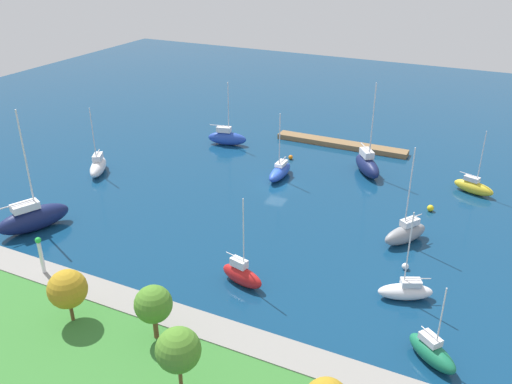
{
  "coord_description": "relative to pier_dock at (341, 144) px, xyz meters",
  "views": [
    {
      "loc": [
        -25.45,
        58.7,
        29.87
      ],
      "look_at": [
        0.0,
        6.06,
        1.5
      ],
      "focal_mm": 37.75,
      "sensor_mm": 36.0,
      "label": 1
    }
  ],
  "objects": [
    {
      "name": "park_tree_east",
      "position": [
        6.93,
        50.43,
        3.7
      ],
      "size": [
        3.2,
        3.2,
        4.66
      ],
      "color": "brown",
      "rests_on": "shoreline_park"
    },
    {
      "name": "sailboat_blue_lone_north",
      "position": [
        3.79,
        14.87,
        0.56
      ],
      "size": [
        1.89,
        5.99,
        9.05
      ],
      "rotation": [
        0.0,
        0.0,
        1.58
      ],
      "color": "#2347B2",
      "rests_on": "water"
    },
    {
      "name": "sailboat_white_by_breakwater",
      "position": [
        26.79,
        24.22,
        0.67
      ],
      "size": [
        4.38,
        6.02,
        9.33
      ],
      "rotation": [
        0.0,
        0.0,
        2.07
      ],
      "color": "white",
      "rests_on": "water"
    },
    {
      "name": "park_tree_midwest",
      "position": [
        -0.53,
        49.18,
        3.82
      ],
      "size": [
        2.97,
        2.97,
        4.69
      ],
      "color": "brown",
      "rests_on": "shoreline_park"
    },
    {
      "name": "shoreline_park",
      "position": [
        3.41,
        52.3,
        0.13
      ],
      "size": [
        51.59,
        12.27,
        1.04
      ],
      "primitive_type": "cube",
      "color": "#387A33",
      "rests_on": "ground"
    },
    {
      "name": "sailboat_gray_east_end",
      "position": [
        -14.85,
        24.35,
        0.73
      ],
      "size": [
        4.5,
        5.64,
        10.84
      ],
      "rotation": [
        0.0,
        0.0,
        0.99
      ],
      "color": "gray",
      "rests_on": "water"
    },
    {
      "name": "mooring_buoy_yellow",
      "position": [
        -16.1,
        15.9,
        0.01
      ],
      "size": [
        0.78,
        0.78,
        0.78
      ],
      "primitive_type": "sphere",
      "color": "yellow",
      "rests_on": "water"
    },
    {
      "name": "sailboat_navy_near_pier",
      "position": [
        22.68,
        39.53,
        1.11
      ],
      "size": [
        5.43,
        8.23,
        13.74
      ],
      "rotation": [
        0.0,
        0.0,
        4.3
      ],
      "color": "#141E4C",
      "rests_on": "water"
    },
    {
      "name": "sailboat_white_off_beacon",
      "position": [
        -16.95,
        34.19,
        0.44
      ],
      "size": [
        5.18,
        3.61,
        8.8
      ],
      "rotation": [
        0.0,
        0.0,
        0.43
      ],
      "color": "white",
      "rests_on": "water"
    },
    {
      "name": "water",
      "position": [
        3.41,
        16.94,
        -0.39
      ],
      "size": [
        160.0,
        160.0,
        0.0
      ],
      "primitive_type": "plane",
      "color": "navy",
      "rests_on": "ground"
    },
    {
      "name": "pier_dock",
      "position": [
        0.0,
        0.0,
        0.0
      ],
      "size": [
        20.38,
        2.2,
        0.77
      ],
      "primitive_type": "cube",
      "color": "olive",
      "rests_on": "ground"
    },
    {
      "name": "sailboat_red_lone_south",
      "position": [
        -2.7,
        38.67,
        0.68
      ],
      "size": [
        4.79,
        2.43,
        9.09
      ],
      "rotation": [
        0.0,
        0.0,
        2.9
      ],
      "color": "red",
      "rests_on": "water"
    },
    {
      "name": "harbor_beacon",
      "position": [
        14.13,
        46.42,
        2.9
      ],
      "size": [
        0.56,
        0.56,
        3.73
      ],
      "color": "silver",
      "rests_on": "breakwater"
    },
    {
      "name": "park_tree_west",
      "position": [
        -5.72,
        53.53,
        4.91
      ],
      "size": [
        3.05,
        3.05,
        5.81
      ],
      "color": "brown",
      "rests_on": "shoreline_park"
    },
    {
      "name": "sailboat_green_far_north",
      "position": [
        -20.39,
        41.29,
        0.52
      ],
      "size": [
        4.73,
        4.13,
        7.02
      ],
      "rotation": [
        0.0,
        0.0,
        2.5
      ],
      "color": "#19724C",
      "rests_on": "water"
    },
    {
      "name": "sailboat_navy_center_basin",
      "position": [
        -6.34,
        8.43,
        0.96
      ],
      "size": [
        5.77,
        6.79,
        12.7
      ],
      "rotation": [
        0.0,
        0.0,
        2.2
      ],
      "color": "#141E4C",
      "rests_on": "water"
    },
    {
      "name": "mooring_buoy_white",
      "position": [
        -15.99,
        29.5,
        -0.05
      ],
      "size": [
        0.67,
        0.67,
        0.67
      ],
      "primitive_type": "sphere",
      "color": "white",
      "rests_on": "water"
    },
    {
      "name": "mooring_buoy_orange",
      "position": [
        4.96,
        8.22,
        -0.06
      ],
      "size": [
        0.66,
        0.66,
        0.66
      ],
      "primitive_type": "sphere",
      "color": "orange",
      "rests_on": "water"
    },
    {
      "name": "breakwater",
      "position": [
        3.41,
        46.42,
        0.18
      ],
      "size": [
        55.66,
        3.02,
        1.13
      ],
      "primitive_type": "cube",
      "color": "gray",
      "rests_on": "ground"
    },
    {
      "name": "sailboat_blue_far_south",
      "position": [
        16.16,
        6.98,
        0.79
      ],
      "size": [
        6.31,
        3.13,
        9.83
      ],
      "rotation": [
        0.0,
        0.0,
        3.37
      ],
      "color": "#2347B2",
      "rests_on": "water"
    },
    {
      "name": "sailboat_yellow_west_end",
      "position": [
        -20.08,
        8.55,
        0.52
      ],
      "size": [
        5.31,
        3.13,
        8.35
      ],
      "rotation": [
        0.0,
        0.0,
        2.81
      ],
      "color": "yellow",
      "rests_on": "water"
    }
  ]
}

